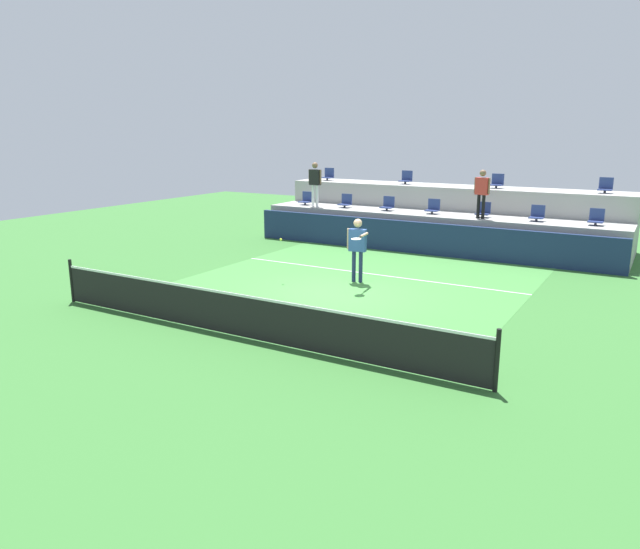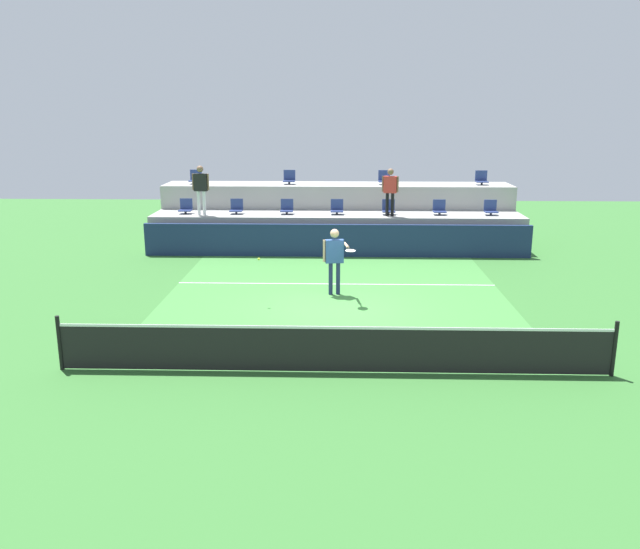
{
  "view_description": "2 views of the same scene",
  "coord_description": "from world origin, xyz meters",
  "px_view_note": "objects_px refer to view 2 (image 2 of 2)",
  "views": [
    {
      "loc": [
        7.29,
        -13.15,
        4.1
      ],
      "look_at": [
        0.54,
        -1.67,
        0.91
      ],
      "focal_mm": 33.42,
      "sensor_mm": 36.0,
      "label": 1
    },
    {
      "loc": [
        0.1,
        -15.48,
        4.84
      ],
      "look_at": [
        -0.33,
        -1.52,
        1.28
      ],
      "focal_mm": 36.54,
      "sensor_mm": 36.0,
      "label": 2
    }
  ],
  "objects_px": {
    "stadium_chair_lower_far_left": "(186,207)",
    "stadium_chair_lower_right": "(439,209)",
    "tennis_player": "(335,255)",
    "spectator_leaning_on_rail": "(390,188)",
    "tennis_ball": "(259,259)",
    "stadium_chair_upper_far_right": "(481,179)",
    "stadium_chair_upper_far_left": "(196,178)",
    "stadium_chair_lower_far_right": "(491,209)",
    "stadium_chair_lower_left": "(237,208)",
    "stadium_chair_lower_center": "(337,208)",
    "spectator_in_white": "(201,185)",
    "stadium_chair_upper_right": "(384,179)",
    "stadium_chair_lower_mid_right": "(389,208)",
    "stadium_chair_upper_left": "(289,178)",
    "stadium_chair_lower_mid_left": "(287,208)"
  },
  "relations": [
    {
      "from": "stadium_chair_lower_center",
      "to": "stadium_chair_upper_far_left",
      "type": "xyz_separation_m",
      "value": [
        -5.35,
        1.8,
        0.85
      ]
    },
    {
      "from": "spectator_in_white",
      "to": "stadium_chair_upper_far_left",
      "type": "bearing_deg",
      "value": 106.59
    },
    {
      "from": "stadium_chair_lower_left",
      "to": "stadium_chair_upper_left",
      "type": "height_order",
      "value": "stadium_chair_upper_left"
    },
    {
      "from": "stadium_chair_lower_far_right",
      "to": "stadium_chair_upper_left",
      "type": "bearing_deg",
      "value": 165.9
    },
    {
      "from": "stadium_chair_lower_far_right",
      "to": "stadium_chair_upper_far_right",
      "type": "distance_m",
      "value": 1.99
    },
    {
      "from": "stadium_chair_lower_left",
      "to": "stadium_chair_upper_far_right",
      "type": "height_order",
      "value": "stadium_chair_upper_far_right"
    },
    {
      "from": "tennis_player",
      "to": "tennis_ball",
      "type": "height_order",
      "value": "tennis_player"
    },
    {
      "from": "stadium_chair_lower_right",
      "to": "stadium_chair_upper_far_right",
      "type": "height_order",
      "value": "stadium_chair_upper_far_right"
    },
    {
      "from": "stadium_chair_lower_left",
      "to": "stadium_chair_lower_center",
      "type": "bearing_deg",
      "value": 0.0
    },
    {
      "from": "stadium_chair_upper_left",
      "to": "stadium_chair_lower_right",
      "type": "bearing_deg",
      "value": -18.47
    },
    {
      "from": "stadium_chair_lower_far_left",
      "to": "stadium_chair_lower_mid_left",
      "type": "bearing_deg",
      "value": 0.0
    },
    {
      "from": "stadium_chair_upper_right",
      "to": "tennis_player",
      "type": "height_order",
      "value": "stadium_chair_upper_right"
    },
    {
      "from": "stadium_chair_upper_far_right",
      "to": "spectator_leaning_on_rail",
      "type": "bearing_deg",
      "value": -148.42
    },
    {
      "from": "stadium_chair_lower_left",
      "to": "tennis_ball",
      "type": "relative_size",
      "value": 7.65
    },
    {
      "from": "spectator_in_white",
      "to": "tennis_ball",
      "type": "distance_m",
      "value": 7.15
    },
    {
      "from": "stadium_chair_upper_right",
      "to": "stadium_chair_lower_far_right",
      "type": "bearing_deg",
      "value": -26.53
    },
    {
      "from": "stadium_chair_lower_right",
      "to": "stadium_chair_upper_far_left",
      "type": "xyz_separation_m",
      "value": [
        -8.93,
        1.8,
        0.85
      ]
    },
    {
      "from": "stadium_chair_lower_far_right",
      "to": "stadium_chair_upper_left",
      "type": "xyz_separation_m",
      "value": [
        -7.17,
        1.8,
        0.85
      ]
    },
    {
      "from": "stadium_chair_upper_left",
      "to": "stadium_chair_upper_right",
      "type": "distance_m",
      "value": 3.56
    },
    {
      "from": "stadium_chair_lower_center",
      "to": "spectator_in_white",
      "type": "xyz_separation_m",
      "value": [
        -4.7,
        -0.38,
        0.82
      ]
    },
    {
      "from": "stadium_chair_lower_far_left",
      "to": "stadium_chair_lower_right",
      "type": "distance_m",
      "value": 8.93
    },
    {
      "from": "stadium_chair_lower_right",
      "to": "tennis_player",
      "type": "xyz_separation_m",
      "value": [
        -3.6,
        -5.92,
        -0.36
      ]
    },
    {
      "from": "tennis_player",
      "to": "spectator_in_white",
      "type": "distance_m",
      "value": 7.34
    },
    {
      "from": "stadium_chair_lower_mid_right",
      "to": "stadium_chair_lower_right",
      "type": "relative_size",
      "value": 1.0
    },
    {
      "from": "stadium_chair_lower_left",
      "to": "tennis_player",
      "type": "bearing_deg",
      "value": -59.22
    },
    {
      "from": "stadium_chair_lower_center",
      "to": "tennis_player",
      "type": "xyz_separation_m",
      "value": [
        -0.02,
        -5.92,
        -0.36
      ]
    },
    {
      "from": "stadium_chair_lower_far_left",
      "to": "stadium_chair_upper_right",
      "type": "height_order",
      "value": "stadium_chair_upper_right"
    },
    {
      "from": "stadium_chair_lower_left",
      "to": "stadium_chair_upper_left",
      "type": "bearing_deg",
      "value": 45.99
    },
    {
      "from": "spectator_leaning_on_rail",
      "to": "stadium_chair_lower_left",
      "type": "bearing_deg",
      "value": 175.91
    },
    {
      "from": "stadium_chair_upper_far_right",
      "to": "tennis_player",
      "type": "xyz_separation_m",
      "value": [
        -5.39,
        -7.72,
        -1.21
      ]
    },
    {
      "from": "stadium_chair_upper_far_left",
      "to": "tennis_ball",
      "type": "distance_m",
      "value": 9.4
    },
    {
      "from": "stadium_chair_lower_far_left",
      "to": "tennis_player",
      "type": "height_order",
      "value": "tennis_player"
    },
    {
      "from": "stadium_chair_lower_right",
      "to": "stadium_chair_upper_far_left",
      "type": "relative_size",
      "value": 1.0
    },
    {
      "from": "stadium_chair_upper_far_right",
      "to": "tennis_ball",
      "type": "height_order",
      "value": "stadium_chair_upper_far_right"
    },
    {
      "from": "stadium_chair_lower_right",
      "to": "stadium_chair_upper_right",
      "type": "distance_m",
      "value": 2.7
    },
    {
      "from": "stadium_chair_upper_far_left",
      "to": "stadium_chair_upper_left",
      "type": "bearing_deg",
      "value": 0.0
    },
    {
      "from": "stadium_chair_lower_mid_right",
      "to": "stadium_chair_lower_far_right",
      "type": "height_order",
      "value": "same"
    },
    {
      "from": "stadium_chair_lower_far_left",
      "to": "stadium_chair_lower_center",
      "type": "xyz_separation_m",
      "value": [
        5.35,
        0.0,
        0.0
      ]
    },
    {
      "from": "spectator_leaning_on_rail",
      "to": "tennis_ball",
      "type": "height_order",
      "value": "spectator_leaning_on_rail"
    },
    {
      "from": "stadium_chair_lower_right",
      "to": "stadium_chair_upper_left",
      "type": "relative_size",
      "value": 1.0
    },
    {
      "from": "stadium_chair_upper_far_left",
      "to": "stadium_chair_upper_far_right",
      "type": "xyz_separation_m",
      "value": [
        10.72,
        0.0,
        0.0
      ]
    },
    {
      "from": "spectator_leaning_on_rail",
      "to": "tennis_ball",
      "type": "relative_size",
      "value": 24.01
    },
    {
      "from": "tennis_player",
      "to": "stadium_chair_lower_far_left",
      "type": "bearing_deg",
      "value": 132.0
    },
    {
      "from": "stadium_chair_lower_left",
      "to": "stadium_chair_upper_far_left",
      "type": "height_order",
      "value": "stadium_chair_upper_far_left"
    },
    {
      "from": "stadium_chair_lower_right",
      "to": "tennis_ball",
      "type": "xyz_separation_m",
      "value": [
        -5.5,
        -6.88,
        -0.27
      ]
    },
    {
      "from": "spectator_leaning_on_rail",
      "to": "stadium_chair_upper_left",
      "type": "bearing_deg",
      "value": 148.92
    },
    {
      "from": "stadium_chair_lower_mid_right",
      "to": "stadium_chair_upper_far_right",
      "type": "xyz_separation_m",
      "value": [
        3.56,
        1.8,
        0.85
      ]
    },
    {
      "from": "stadium_chair_upper_left",
      "to": "stadium_chair_upper_right",
      "type": "relative_size",
      "value": 1.0
    },
    {
      "from": "stadium_chair_lower_far_right",
      "to": "spectator_in_white",
      "type": "distance_m",
      "value": 10.1
    },
    {
      "from": "stadium_chair_lower_far_right",
      "to": "stadium_chair_upper_far_right",
      "type": "xyz_separation_m",
      "value": [
        0.01,
        1.8,
        0.85
      ]
    }
  ]
}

